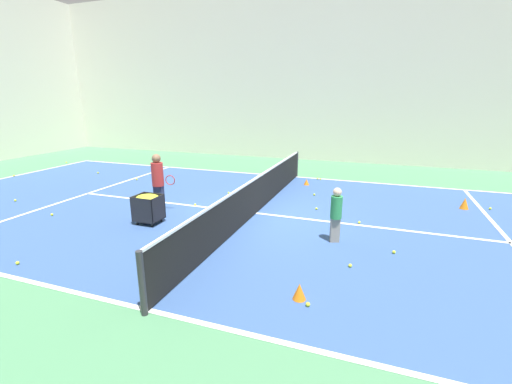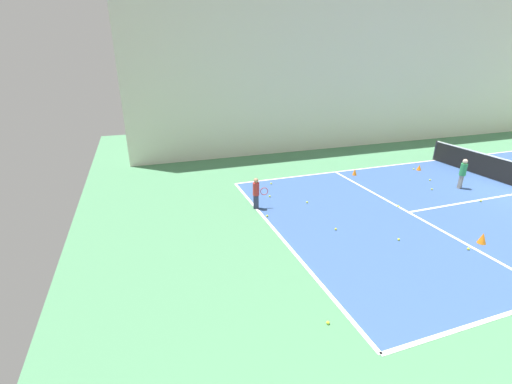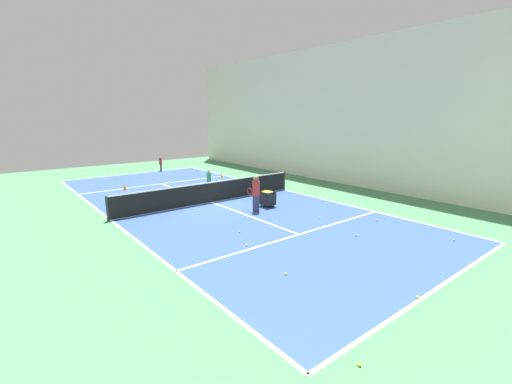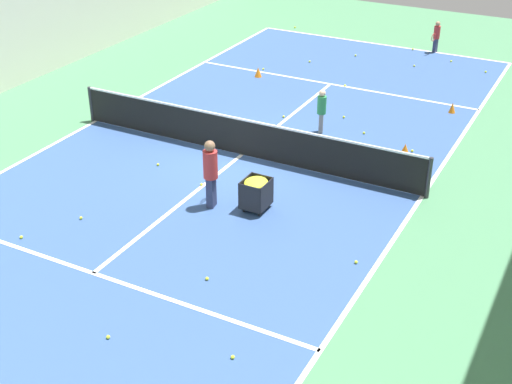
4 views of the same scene
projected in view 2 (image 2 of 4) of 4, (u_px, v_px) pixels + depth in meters
name	position (u px, v px, depth m)	size (l,w,h in m)	color
line_baseline_near	(279.00, 235.00, 10.47)	(9.62, 0.10, 0.00)	white
line_sideline_left	(435.00, 160.00, 18.05)	(0.10, 21.92, 0.00)	white
line_service_near	(409.00, 212.00, 11.98)	(9.62, 0.10, 0.00)	white
hall_enclosure_left	(393.00, 73.00, 20.17)	(0.15, 30.43, 8.47)	silver
player_near_baseline	(256.00, 191.00, 12.07)	(0.28, 0.58, 1.15)	#2D3351
child_midcourt	(463.00, 172.00, 13.95)	(0.32, 0.32, 1.25)	gray
training_cone_0	(483.00, 238.00, 9.93)	(0.24, 0.24, 0.33)	orange
training_cone_2	(419.00, 167.00, 16.42)	(0.22, 0.22, 0.27)	orange
training_cone_3	(355.00, 172.00, 15.72)	(0.20, 0.20, 0.31)	orange
tennis_ball_1	(307.00, 202.00, 12.73)	(0.07, 0.07, 0.07)	yellow
tennis_ball_3	(328.00, 323.00, 6.94)	(0.07, 0.07, 0.07)	yellow
tennis_ball_4	(481.00, 201.00, 12.85)	(0.07, 0.07, 0.07)	yellow
tennis_ball_6	(271.00, 183.00, 14.63)	(0.07, 0.07, 0.07)	yellow
tennis_ball_8	(270.00, 196.00, 13.28)	(0.07, 0.07, 0.07)	yellow
tennis_ball_11	(430.00, 180.00, 15.04)	(0.07, 0.07, 0.07)	yellow
tennis_ball_13	(399.00, 239.00, 10.12)	(0.07, 0.07, 0.07)	yellow
tennis_ball_14	(398.00, 206.00, 12.40)	(0.07, 0.07, 0.07)	yellow
tennis_ball_15	(468.00, 249.00, 9.62)	(0.07, 0.07, 0.07)	yellow
tennis_ball_18	(336.00, 229.00, 10.73)	(0.07, 0.07, 0.07)	yellow
tennis_ball_20	(432.00, 189.00, 13.99)	(0.07, 0.07, 0.07)	yellow
tennis_ball_23	(414.00, 169.00, 16.54)	(0.07, 0.07, 0.07)	yellow
tennis_ball_25	(267.00, 216.00, 11.64)	(0.07, 0.07, 0.07)	yellow
tennis_ball_27	(488.00, 156.00, 18.71)	(0.07, 0.07, 0.07)	yellow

